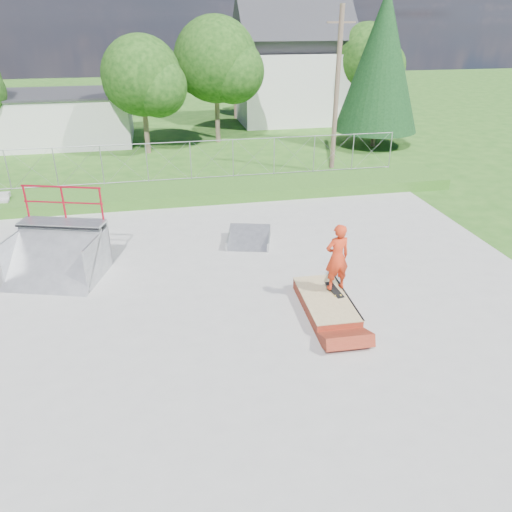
{
  "coord_description": "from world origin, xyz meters",
  "views": [
    {
      "loc": [
        -1.52,
        -12.5,
        7.55
      ],
      "look_at": [
        1.1,
        0.51,
        1.1
      ],
      "focal_mm": 35.0,
      "sensor_mm": 36.0,
      "label": 1
    }
  ],
  "objects_px": {
    "grind_box": "(326,303)",
    "skater": "(337,260)",
    "quarter_pipe": "(52,240)",
    "flat_bank_ramp": "(249,238)"
  },
  "relations": [
    {
      "from": "quarter_pipe",
      "to": "skater",
      "type": "relative_size",
      "value": 1.38
    },
    {
      "from": "grind_box",
      "to": "skater",
      "type": "xyz_separation_m",
      "value": [
        0.34,
        0.27,
        1.22
      ]
    },
    {
      "from": "flat_bank_ramp",
      "to": "skater",
      "type": "bearing_deg",
      "value": -54.84
    },
    {
      "from": "grind_box",
      "to": "quarter_pipe",
      "type": "bearing_deg",
      "value": 157.78
    },
    {
      "from": "flat_bank_ramp",
      "to": "skater",
      "type": "xyz_separation_m",
      "value": [
        1.65,
        -4.53,
        1.18
      ]
    },
    {
      "from": "skater",
      "to": "quarter_pipe",
      "type": "bearing_deg",
      "value": -28.71
    },
    {
      "from": "flat_bank_ramp",
      "to": "skater",
      "type": "distance_m",
      "value": 4.97
    },
    {
      "from": "grind_box",
      "to": "flat_bank_ramp",
      "type": "bearing_deg",
      "value": 106.93
    },
    {
      "from": "grind_box",
      "to": "quarter_pipe",
      "type": "distance_m",
      "value": 8.48
    },
    {
      "from": "grind_box",
      "to": "skater",
      "type": "height_order",
      "value": "skater"
    }
  ]
}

